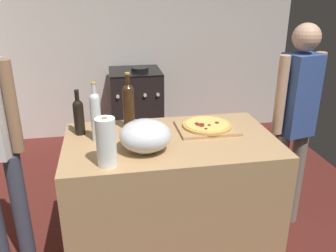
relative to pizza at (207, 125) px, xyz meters
name	(u,v)px	position (x,y,z in m)	size (l,w,h in m)	color
ground_plane	(158,194)	(-0.24, 0.71, -0.97)	(3.96, 3.74, 0.02)	#511E19
kitchen_wall_rear	(137,33)	(-0.24, 2.33, 0.34)	(3.96, 0.10, 2.60)	beige
counter	(171,200)	(-0.27, -0.12, -0.50)	(1.36, 0.80, 0.93)	tan
cutting_board	(207,128)	(0.00, 0.00, -0.02)	(0.40, 0.32, 0.02)	tan
pizza	(207,125)	(0.00, 0.00, 0.00)	(0.33, 0.33, 0.03)	tan
mixing_bowl	(145,136)	(-0.45, -0.25, 0.06)	(0.31, 0.31, 0.19)	#B2B2B7
paper_towel_roll	(106,142)	(-0.68, -0.41, 0.11)	(0.11, 0.11, 0.28)	white
wine_bottle_dark	(96,115)	(-0.74, -0.05, 0.14)	(0.06, 0.06, 0.38)	silver
wine_bottle_amber	(79,115)	(-0.85, 0.07, 0.10)	(0.07, 0.07, 0.30)	black
wine_bottle_green	(129,105)	(-0.52, 0.11, 0.14)	(0.08, 0.08, 0.39)	#331E0F
stove	(136,107)	(-0.32, 1.93, -0.50)	(0.60, 0.60, 0.96)	black
person_in_red	(295,117)	(0.71, 0.10, -0.03)	(0.39, 0.25, 1.62)	slate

